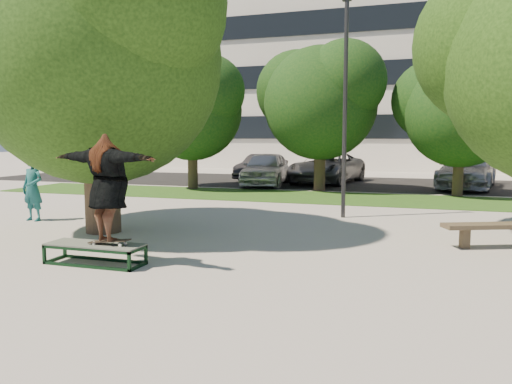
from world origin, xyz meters
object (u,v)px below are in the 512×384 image
(grind_box, at_px, (95,254))
(bystander, at_px, (33,188))
(tree_left, at_px, (97,46))
(car_silver_a, at_px, (266,169))
(car_silver_b, at_px, (467,170))
(lamppost, at_px, (345,106))
(car_dark, at_px, (262,167))
(car_grey, at_px, (327,167))

(grind_box, relative_size, bystander, 1.01)
(tree_left, bearing_deg, car_silver_a, 88.07)
(car_silver_a, distance_m, car_silver_b, 9.16)
(grind_box, bearing_deg, car_silver_b, 65.61)
(tree_left, height_order, bystander, tree_left)
(bystander, bearing_deg, grind_box, -34.31)
(grind_box, bearing_deg, car_silver_a, 95.16)
(tree_left, relative_size, lamppost, 1.16)
(car_silver_a, height_order, car_silver_b, car_silver_a)
(grind_box, distance_m, car_dark, 18.39)
(tree_left, height_order, lamppost, tree_left)
(bystander, distance_m, car_silver_a, 12.09)
(car_silver_a, bearing_deg, car_grey, 33.65)
(bystander, bearing_deg, tree_left, -11.27)
(bystander, distance_m, car_dark, 14.81)
(tree_left, height_order, car_grey, tree_left)
(lamppost, height_order, car_silver_a, lamppost)
(grind_box, distance_m, bystander, 5.76)
(grind_box, bearing_deg, car_grey, 86.12)
(bystander, distance_m, car_grey, 15.01)
(grind_box, distance_m, car_silver_b, 18.52)
(tree_left, distance_m, bystander, 4.51)
(lamppost, bearing_deg, car_silver_a, 119.83)
(car_silver_b, bearing_deg, car_dark, -177.31)
(car_silver_a, bearing_deg, car_silver_b, 3.10)
(tree_left, bearing_deg, car_silver_b, 56.13)
(lamppost, xyz_separation_m, bystander, (-8.00, -3.18, -2.26))
(grind_box, xyz_separation_m, bystander, (-4.50, 3.53, 0.70))
(bystander, bearing_deg, car_silver_a, 78.82)
(lamppost, bearing_deg, car_dark, 117.55)
(tree_left, relative_size, grind_box, 3.95)
(grind_box, relative_size, car_grey, 0.32)
(tree_left, relative_size, car_silver_a, 1.50)
(bystander, relative_size, car_dark, 0.43)
(lamppost, relative_size, grind_box, 3.39)
(car_dark, bearing_deg, car_grey, -4.97)
(lamppost, xyz_separation_m, grind_box, (-3.50, -6.71, -2.96))
(tree_left, xyz_separation_m, car_dark, (-0.71, 15.41, -3.73))
(lamppost, xyz_separation_m, car_silver_a, (-4.87, 8.50, -2.34))
(bystander, xyz_separation_m, car_grey, (5.68, 13.89, -0.11))
(grind_box, bearing_deg, tree_left, 122.61)
(car_silver_a, relative_size, car_dark, 1.13)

